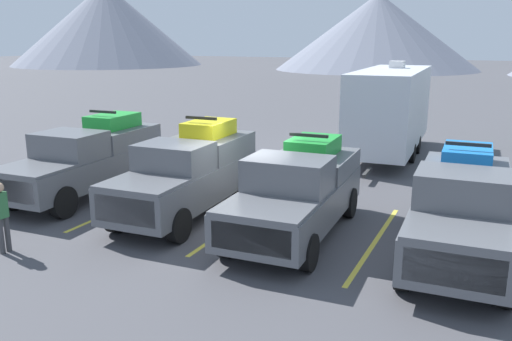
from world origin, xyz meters
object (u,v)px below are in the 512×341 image
object	(u,v)px
pickup_truck_a	(89,157)
pickup_truck_b	(189,171)
pickup_truck_d	(462,208)
person_b	(2,213)
pickup_truck_c	(298,190)
camper_trailer_a	(390,107)

from	to	relation	value
pickup_truck_a	pickup_truck_b	xyz separation A→B (m)	(3.92, -0.30, 0.02)
pickup_truck_d	person_b	xyz separation A→B (m)	(-9.62, -4.22, -0.20)
pickup_truck_c	camper_trailer_a	xyz separation A→B (m)	(0.25, 10.32, 0.94)
pickup_truck_b	person_b	size ratio (longest dim) A/B	3.35
pickup_truck_a	pickup_truck_c	size ratio (longest dim) A/B	1.04
pickup_truck_b	camper_trailer_a	bearing A→B (deg)	70.25
pickup_truck_d	camper_trailer_a	world-z (taller)	camper_trailer_a
pickup_truck_b	pickup_truck_d	xyz separation A→B (m)	(7.29, -0.16, -0.04)
pickup_truck_d	camper_trailer_a	size ratio (longest dim) A/B	0.64
pickup_truck_b	pickup_truck_d	world-z (taller)	pickup_truck_b
pickup_truck_b	person_b	world-z (taller)	pickup_truck_b
pickup_truck_c	pickup_truck_a	bearing A→B (deg)	175.92
pickup_truck_a	person_b	distance (m)	4.94
pickup_truck_b	pickup_truck_c	bearing A→B (deg)	-3.82
pickup_truck_b	camper_trailer_a	xyz separation A→B (m)	(3.62, 10.09, 0.86)
pickup_truck_a	pickup_truck_d	xyz separation A→B (m)	(11.21, -0.45, -0.02)
pickup_truck_c	pickup_truck_d	distance (m)	3.91
pickup_truck_d	camper_trailer_a	xyz separation A→B (m)	(-3.67, 10.25, 0.89)
pickup_truck_c	person_b	xyz separation A→B (m)	(-5.71, -4.15, -0.16)
camper_trailer_a	pickup_truck_a	bearing A→B (deg)	-127.61
pickup_truck_a	person_b	world-z (taller)	pickup_truck_a
person_b	pickup_truck_a	bearing A→B (deg)	108.76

